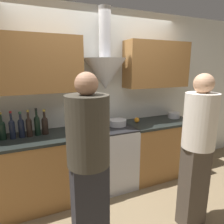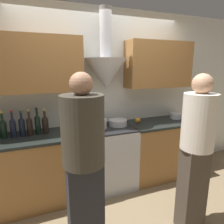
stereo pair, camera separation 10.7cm
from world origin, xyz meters
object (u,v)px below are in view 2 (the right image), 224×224
person_foreground_left (84,163)px  stove_range (110,157)px  stock_pot (98,124)px  wine_bottle_9 (45,124)px  saucepan (176,116)px  mixing_bowl (118,123)px  person_foreground_right (196,148)px  wine_bottle_7 (30,125)px  orange_fruit (138,120)px  wine_bottle_8 (38,124)px  wine_bottle_5 (13,127)px  wine_bottle_4 (3,128)px  wine_bottle_6 (22,126)px

person_foreground_left → stove_range: bearing=58.3°
stock_pot → wine_bottle_9: bearing=176.1°
wine_bottle_9 → saucepan: (2.09, -0.00, -0.08)m
stock_pot → mixing_bowl: bearing=5.2°
person_foreground_right → wine_bottle_9: bearing=140.9°
wine_bottle_7 → orange_fruit: size_ratio=4.19×
wine_bottle_8 → saucepan: (2.18, -0.00, -0.09)m
wine_bottle_5 → wine_bottle_4: bearing=171.4°
stove_range → wine_bottle_4: wine_bottle_4 is taller
mixing_bowl → stove_range: bearing=-161.3°
wine_bottle_8 → person_foreground_left: bearing=-72.0°
stove_range → stock_pot: (-0.16, 0.02, 0.52)m
mixing_bowl → saucepan: size_ratio=1.36×
wine_bottle_5 → person_foreground_left: (0.63, -1.05, -0.10)m
wine_bottle_9 → wine_bottle_4: bearing=179.8°
wine_bottle_9 → mixing_bowl: bearing=-1.1°
wine_bottle_4 → mixing_bowl: wine_bottle_4 is taller
wine_bottle_4 → mixing_bowl: (1.51, -0.02, -0.09)m
wine_bottle_4 → mixing_bowl: 1.51m
mixing_bowl → saucepan: saucepan is taller
mixing_bowl → stock_pot: bearing=-174.8°
wine_bottle_8 → saucepan: bearing=-0.0°
stock_pot → person_foreground_right: bearing=-57.2°
wine_bottle_4 → mixing_bowl: size_ratio=1.25×
wine_bottle_4 → wine_bottle_7: size_ratio=0.99×
wine_bottle_5 → wine_bottle_9: size_ratio=1.05×
stove_range → wine_bottle_8: (-0.96, 0.07, 0.60)m
orange_fruit → stock_pot: bearing=-176.1°
wine_bottle_9 → orange_fruit: bearing=-0.2°
wine_bottle_9 → mixing_bowl: 1.03m
person_foreground_right → mixing_bowl: bearing=109.5°
stove_range → wine_bottle_6: bearing=176.8°
wine_bottle_7 → person_foreground_left: (0.44, -1.05, -0.10)m
wine_bottle_7 → wine_bottle_6: bearing=172.9°
person_foreground_left → wine_bottle_7: bearing=112.8°
mixing_bowl → wine_bottle_7: bearing=180.0°
wine_bottle_5 → stock_pot: wine_bottle_5 is taller
wine_bottle_4 → wine_bottle_8: wine_bottle_8 is taller
person_foreground_right → stock_pot: bearing=122.8°
person_foreground_left → wine_bottle_9: bearing=103.3°
wine_bottle_5 → wine_bottle_6: 0.10m
person_foreground_left → person_foreground_right: size_ratio=1.01×
wine_bottle_4 → wine_bottle_5: wine_bottle_5 is taller
wine_bottle_5 → wine_bottle_8: bearing=2.2°
wine_bottle_7 → saucepan: (2.28, 0.01, -0.09)m
wine_bottle_5 → wine_bottle_9: (0.38, 0.01, -0.00)m
wine_bottle_9 → orange_fruit: 1.37m
wine_bottle_9 → wine_bottle_8: bearing=-177.6°
wine_bottle_4 → person_foreground_left: (0.74, -1.07, -0.09)m
wine_bottle_8 → wine_bottle_6: bearing=-178.5°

